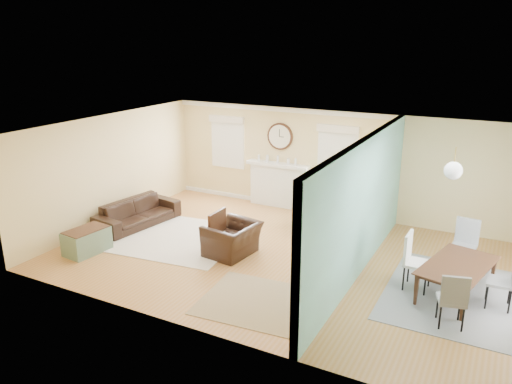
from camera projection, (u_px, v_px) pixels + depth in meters
floor at (284, 258)px, 10.13m from camera, size 9.00×9.00×0.00m
wall_back at (335, 164)px, 12.28m from camera, size 9.00×0.02×2.60m
wall_front at (199, 253)px, 7.21m from camera, size 9.00×0.02×2.60m
wall_left at (111, 170)px, 11.73m from camera, size 0.02×6.00×2.60m
ceiling at (286, 131)px, 9.35m from camera, size 9.00×6.00×0.02m
partition at (365, 201)px, 9.30m from camera, size 0.17×6.00×2.60m
fireplace at (278, 184)px, 13.05m from camera, size 1.70×0.30×1.17m
wall_clock at (280, 136)px, 12.75m from camera, size 0.70×0.07×0.70m
window_left at (228, 138)px, 13.48m from camera, size 1.05×0.13×1.42m
window_right at (337, 150)px, 12.11m from camera, size 1.05×0.13×1.42m
pendant at (453, 171)px, 8.15m from camera, size 0.30×0.30×0.55m
rug_cream at (175, 237)px, 11.13m from camera, size 3.11×2.77×0.02m
rug_jute at (262, 302)px, 8.42m from camera, size 2.14×1.81×0.01m
rug_grey at (456, 296)px, 8.63m from camera, size 2.31×2.89×0.01m
sofa at (138, 213)px, 11.80m from camera, size 1.11×2.19×0.61m
eames_chair at (232, 239)px, 10.19m from camera, size 1.02×1.14×0.67m
green_chair at (315, 210)px, 11.91m from camera, size 0.98×0.99×0.68m
trunk at (87, 241)px, 10.31m from camera, size 0.64×0.95×0.51m
credenza at (362, 224)px, 10.83m from camera, size 0.51×1.50×0.80m
tv at (363, 192)px, 10.62m from camera, size 0.30×1.18×0.68m
garden_stool at (348, 245)px, 10.14m from camera, size 0.33×0.33×0.48m
potted_plant at (350, 224)px, 10.00m from camera, size 0.38×0.42×0.42m
dining_table at (458, 281)px, 8.55m from camera, size 1.30×1.85×0.59m
dining_chair_n at (464, 241)px, 9.46m from camera, size 0.48×0.48×0.99m
dining_chair_s at (452, 294)px, 7.61m from camera, size 0.50×0.50×0.92m
dining_chair_w at (419, 258)px, 8.70m from camera, size 0.47×0.47×1.03m
dining_chair_e at (501, 276)px, 8.13m from camera, size 0.44×0.44×0.96m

